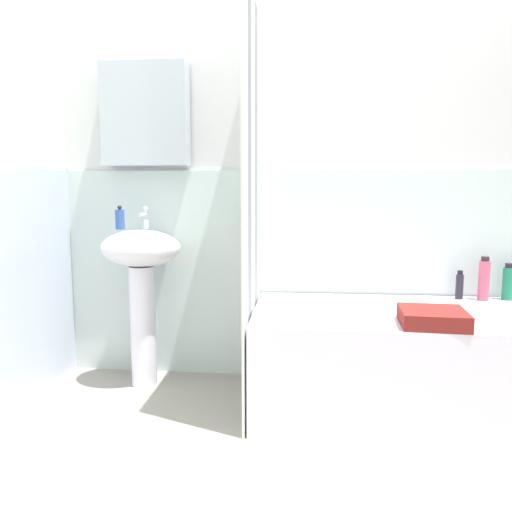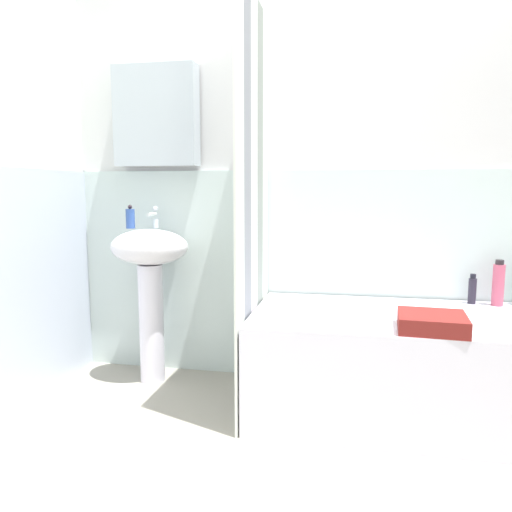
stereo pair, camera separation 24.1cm
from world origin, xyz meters
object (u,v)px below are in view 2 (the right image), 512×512
(lotion_bottle, at_px, (472,290))
(conditioner_bottle, at_px, (498,284))
(towel_folded, at_px, (432,322))
(sink, at_px, (150,271))
(soap_dispenser, at_px, (130,218))
(bathtub, at_px, (413,366))

(lotion_bottle, bearing_deg, conditioner_bottle, -9.71)
(conditioner_bottle, height_order, towel_folded, conditioner_bottle)
(conditioner_bottle, distance_m, towel_folded, 0.67)
(sink, bearing_deg, soap_dispenser, 167.03)
(conditioner_bottle, relative_size, towel_folded, 0.85)
(sink, xyz_separation_m, towel_folded, (1.45, -0.44, -0.10))
(soap_dispenser, height_order, lotion_bottle, soap_dispenser)
(sink, xyz_separation_m, soap_dispenser, (-0.12, 0.03, 0.29))
(soap_dispenser, bearing_deg, lotion_bottle, 2.98)
(sink, relative_size, conditioner_bottle, 3.70)
(soap_dispenser, distance_m, lotion_bottle, 1.89)
(soap_dispenser, relative_size, bathtub, 0.09)
(towel_folded, bearing_deg, sink, 163.31)
(towel_folded, bearing_deg, conditioner_bottle, 53.82)
(soap_dispenser, height_order, bathtub, soap_dispenser)
(soap_dispenser, relative_size, lotion_bottle, 0.85)
(bathtub, bearing_deg, towel_folded, -80.90)
(sink, distance_m, conditioner_bottle, 1.85)
(bathtub, distance_m, towel_folded, 0.38)
(bathtub, bearing_deg, soap_dispenser, 172.00)
(conditioner_bottle, bearing_deg, lotion_bottle, 170.29)
(sink, height_order, soap_dispenser, soap_dispenser)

